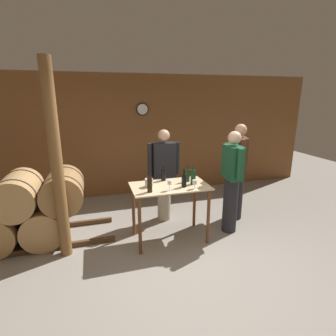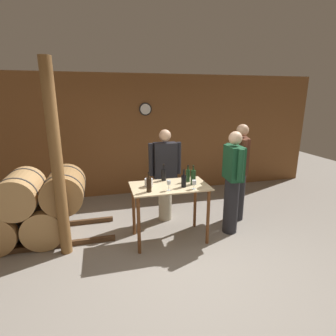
{
  "view_description": "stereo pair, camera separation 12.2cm",
  "coord_description": "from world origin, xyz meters",
  "views": [
    {
      "loc": [
        -1.15,
        -2.88,
        2.22
      ],
      "look_at": [
        -0.06,
        0.84,
        1.15
      ],
      "focal_mm": 28.0,
      "sensor_mm": 36.0,
      "label": 1
    },
    {
      "loc": [
        -1.03,
        -2.91,
        2.22
      ],
      "look_at": [
        -0.06,
        0.84,
        1.15
      ],
      "focal_mm": 28.0,
      "sensor_mm": 36.0,
      "label": 2
    }
  ],
  "objects": [
    {
      "name": "ground_plane",
      "position": [
        0.0,
        0.0,
        0.0
      ],
      "size": [
        14.0,
        14.0,
        0.0
      ],
      "primitive_type": "plane",
      "color": "gray"
    },
    {
      "name": "back_wall",
      "position": [
        -0.0,
        2.99,
        1.35
      ],
      "size": [
        8.4,
        0.08,
        2.7
      ],
      "color": "brown",
      "rests_on": "ground_plane"
    },
    {
      "name": "barrel_rack",
      "position": [
        -2.11,
        1.26,
        0.55
      ],
      "size": [
        2.71,
        0.86,
        1.13
      ],
      "color": "#4C331E",
      "rests_on": "ground_plane"
    },
    {
      "name": "tasting_table",
      "position": [
        -0.06,
        0.74,
        0.74
      ],
      "size": [
        1.18,
        0.69,
        0.9
      ],
      "color": "beige",
      "rests_on": "ground_plane"
    },
    {
      "name": "wooden_post",
      "position": [
        -1.62,
        0.76,
        1.35
      ],
      "size": [
        0.16,
        0.16,
        2.7
      ],
      "color": "brown",
      "rests_on": "ground_plane"
    },
    {
      "name": "wine_bottle_far_left",
      "position": [
        -0.41,
        0.55,
        1.02
      ],
      "size": [
        0.07,
        0.07,
        0.29
      ],
      "color": "black",
      "rests_on": "tasting_table"
    },
    {
      "name": "wine_bottle_left",
      "position": [
        -0.09,
        1.01,
        1.0
      ],
      "size": [
        0.08,
        0.08,
        0.27
      ],
      "color": "black",
      "rests_on": "tasting_table"
    },
    {
      "name": "wine_bottle_center",
      "position": [
        0.13,
        0.62,
        1.01
      ],
      "size": [
        0.07,
        0.07,
        0.28
      ],
      "color": "black",
      "rests_on": "tasting_table"
    },
    {
      "name": "wine_bottle_right",
      "position": [
        0.27,
        0.85,
        1.01
      ],
      "size": [
        0.07,
        0.07,
        0.27
      ],
      "color": "#193819",
      "rests_on": "tasting_table"
    },
    {
      "name": "wine_bottle_far_right",
      "position": [
        0.31,
        0.7,
        1.02
      ],
      "size": [
        0.08,
        0.08,
        0.3
      ],
      "color": "#193819",
      "rests_on": "tasting_table"
    },
    {
      "name": "wine_glass_near_left",
      "position": [
        -0.13,
        0.54,
        1.02
      ],
      "size": [
        0.06,
        0.06,
        0.15
      ],
      "color": "silver",
      "rests_on": "tasting_table"
    },
    {
      "name": "wine_glass_near_center",
      "position": [
        0.25,
        0.5,
        1.0
      ],
      "size": [
        0.07,
        0.07,
        0.13
      ],
      "color": "silver",
      "rests_on": "tasting_table"
    },
    {
      "name": "ice_bucket",
      "position": [
        -0.38,
        0.78,
        0.97
      ],
      "size": [
        0.12,
        0.12,
        0.12
      ],
      "color": "silver",
      "rests_on": "tasting_table"
    },
    {
      "name": "person_host",
      "position": [
        0.99,
        0.71,
        0.9
      ],
      "size": [
        0.25,
        0.59,
        1.7
      ],
      "color": "#232328",
      "rests_on": "ground_plane"
    },
    {
      "name": "person_visitor_with_scarf",
      "position": [
        0.05,
        1.46,
        0.88
      ],
      "size": [
        0.59,
        0.24,
        1.67
      ],
      "color": "#B7AD93",
      "rests_on": "ground_plane"
    },
    {
      "name": "person_visitor_bearded",
      "position": [
        1.34,
        1.12,
        0.94
      ],
      "size": [
        0.34,
        0.56,
        1.76
      ],
      "color": "#232328",
      "rests_on": "ground_plane"
    }
  ]
}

